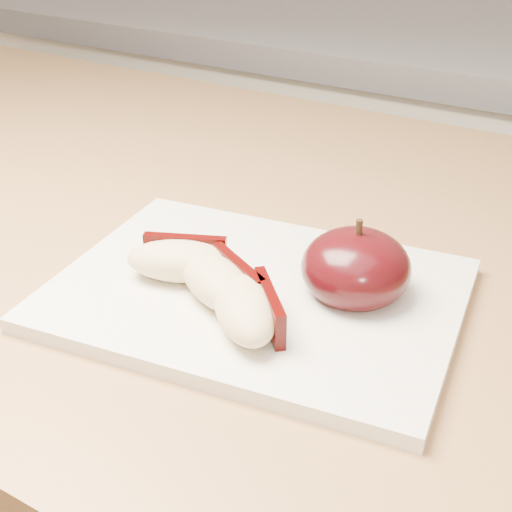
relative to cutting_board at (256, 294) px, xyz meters
The scene contains 6 objects.
back_cabinet 0.92m from the cutting_board, 89.61° to the left, with size 2.40×0.62×0.94m.
cutting_board is the anchor object (origin of this frame).
apple_half 0.07m from the cutting_board, 27.08° to the left, with size 0.09×0.09×0.06m.
apple_wedge_a 0.06m from the cutting_board, 164.51° to the right, with size 0.08×0.06×0.03m.
apple_wedge_b 0.03m from the cutting_board, 118.73° to the right, with size 0.08×0.07×0.03m.
apple_wedge_c 0.05m from the cutting_board, 65.38° to the right, with size 0.08×0.08×0.03m.
Camera 1 is at (0.21, 0.03, 1.17)m, focal length 50.00 mm.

